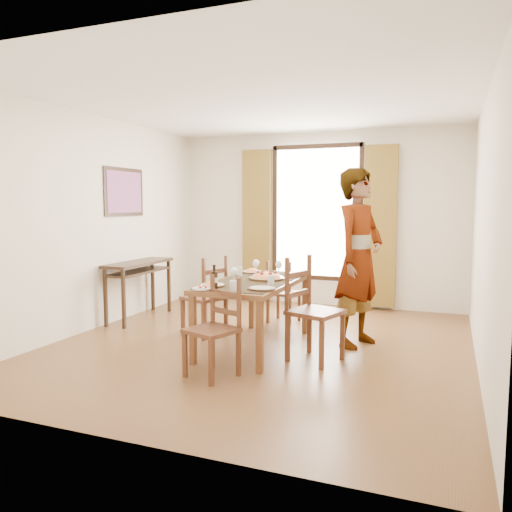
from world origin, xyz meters
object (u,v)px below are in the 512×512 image
(console_table, at_px, (139,270))
(dining_table, at_px, (255,287))
(man, at_px, (359,258))
(pasta_platter, at_px, (266,275))

(console_table, distance_m, dining_table, 2.13)
(console_table, relative_size, man, 0.60)
(dining_table, height_order, pasta_platter, pasta_platter)
(man, height_order, pasta_platter, man)
(dining_table, distance_m, man, 1.20)
(console_table, distance_m, pasta_platter, 2.20)
(console_table, bearing_deg, pasta_platter, -16.70)
(man, bearing_deg, dining_table, 136.87)
(console_table, xyz_separation_m, man, (3.04, -0.20, 0.31))
(man, relative_size, pasta_platter, 4.96)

